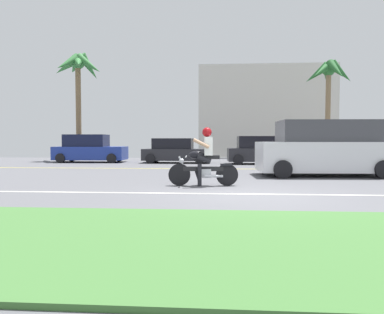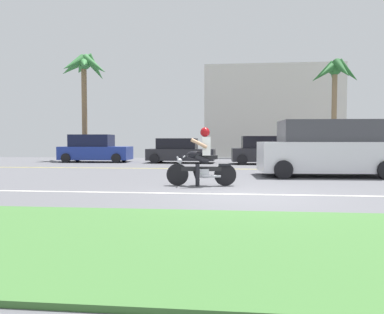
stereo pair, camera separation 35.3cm
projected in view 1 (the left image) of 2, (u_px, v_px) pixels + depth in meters
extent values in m
cube|color=#545459|center=(242.00, 182.00, 11.56)|extent=(56.00, 30.00, 0.04)
cube|color=#3D6B33|center=(280.00, 242.00, 4.49)|extent=(56.00, 3.80, 0.06)
cube|color=silver|center=(250.00, 194.00, 8.72)|extent=(50.40, 0.12, 0.01)
cube|color=yellow|center=(234.00, 169.00, 16.45)|extent=(50.40, 0.12, 0.01)
cylinder|color=black|center=(179.00, 175.00, 10.37)|extent=(0.64, 0.13, 0.64)
cylinder|color=black|center=(227.00, 175.00, 10.35)|extent=(0.64, 0.13, 0.64)
cylinder|color=#B7BAC1|center=(183.00, 166.00, 10.36)|extent=(0.29, 0.07, 0.56)
cube|color=black|center=(203.00, 169.00, 10.35)|extent=(1.17, 0.18, 0.13)
cube|color=#B7BAC1|center=(205.00, 173.00, 10.36)|extent=(0.35, 0.23, 0.26)
ellipsoid|color=black|center=(197.00, 155.00, 10.34)|extent=(0.47, 0.26, 0.23)
cube|color=black|center=(211.00, 157.00, 10.34)|extent=(0.53, 0.26, 0.11)
cube|color=black|center=(226.00, 165.00, 10.34)|extent=(0.35, 0.19, 0.06)
cylinder|color=#B7BAC1|center=(186.00, 157.00, 10.34)|extent=(0.08, 0.66, 0.04)
sphere|color=#B7BAC1|center=(182.00, 161.00, 10.35)|extent=(0.15, 0.15, 0.15)
cylinder|color=#B7BAC1|center=(214.00, 176.00, 10.23)|extent=(0.54, 0.11, 0.07)
cube|color=white|center=(208.00, 146.00, 10.32)|extent=(0.25, 0.35, 0.53)
sphere|color=maroon|center=(207.00, 132.00, 10.30)|extent=(0.28, 0.28, 0.28)
cylinder|color=black|center=(204.00, 159.00, 10.45)|extent=(0.44, 0.16, 0.27)
cylinder|color=black|center=(204.00, 159.00, 10.23)|extent=(0.44, 0.16, 0.27)
cylinder|color=black|center=(200.00, 175.00, 10.21)|extent=(0.12, 0.12, 0.65)
cylinder|color=black|center=(198.00, 175.00, 10.49)|extent=(0.22, 0.13, 0.36)
cylinder|color=tan|center=(201.00, 143.00, 10.53)|extent=(0.49, 0.12, 0.30)
cylinder|color=tan|center=(201.00, 143.00, 10.11)|extent=(0.49, 0.12, 0.30)
cube|color=silver|center=(323.00, 156.00, 13.25)|extent=(4.87, 2.19, 1.09)
cube|color=#414147|center=(326.00, 131.00, 13.20)|extent=(3.52, 1.86, 0.79)
cylinder|color=black|center=(358.00, 165.00, 14.22)|extent=(0.65, 0.25, 0.64)
cylinder|color=black|center=(271.00, 165.00, 14.32)|extent=(0.65, 0.25, 0.64)
cylinder|color=black|center=(384.00, 169.00, 12.22)|extent=(0.65, 0.25, 0.64)
cylinder|color=black|center=(283.00, 169.00, 12.32)|extent=(0.65, 0.25, 0.64)
cube|color=navy|center=(91.00, 153.00, 21.64)|extent=(4.26, 1.76, 0.79)
cube|color=black|center=(86.00, 141.00, 21.62)|extent=(2.48, 1.50, 0.73)
cylinder|color=black|center=(60.00, 158.00, 20.89)|extent=(0.56, 0.19, 0.56)
cylinder|color=black|center=(112.00, 158.00, 20.72)|extent=(0.56, 0.19, 0.56)
cylinder|color=black|center=(72.00, 157.00, 22.59)|extent=(0.56, 0.19, 0.56)
cylinder|color=black|center=(119.00, 157.00, 22.41)|extent=(0.56, 0.19, 0.56)
cube|color=#232328|center=(177.00, 155.00, 20.98)|extent=(4.01, 1.80, 0.67)
cube|color=black|center=(173.00, 144.00, 20.98)|extent=(2.34, 1.51, 0.62)
cylinder|color=black|center=(150.00, 159.00, 20.33)|extent=(0.57, 0.20, 0.56)
cylinder|color=black|center=(200.00, 159.00, 20.02)|extent=(0.57, 0.20, 0.56)
cylinder|color=black|center=(156.00, 157.00, 21.97)|extent=(0.57, 0.20, 0.56)
cylinder|color=black|center=(202.00, 158.00, 21.66)|extent=(0.57, 0.20, 0.56)
cube|color=#232328|center=(261.00, 155.00, 20.01)|extent=(3.80, 1.73, 0.73)
cube|color=black|center=(257.00, 142.00, 19.99)|extent=(2.22, 1.45, 0.67)
cylinder|color=black|center=(238.00, 160.00, 19.27)|extent=(0.57, 0.20, 0.56)
cylinder|color=black|center=(289.00, 160.00, 19.17)|extent=(0.57, 0.20, 0.56)
cylinder|color=black|center=(236.00, 158.00, 20.87)|extent=(0.57, 0.20, 0.56)
cylinder|color=black|center=(282.00, 158.00, 20.77)|extent=(0.57, 0.20, 0.56)
cube|color=white|center=(353.00, 154.00, 20.22)|extent=(4.20, 2.11, 0.76)
cube|color=#444346|center=(358.00, 141.00, 20.15)|extent=(2.47, 1.73, 0.70)
cylinder|color=black|center=(374.00, 158.00, 20.92)|extent=(0.57, 0.22, 0.56)
cylinder|color=black|center=(322.00, 158.00, 21.34)|extent=(0.57, 0.22, 0.56)
cylinder|color=black|center=(330.00, 159.00, 19.55)|extent=(0.57, 0.22, 0.56)
cylinder|color=brown|center=(79.00, 112.00, 23.63)|extent=(0.35, 0.35, 6.48)
sphere|color=#337538|center=(78.00, 62.00, 23.48)|extent=(0.91, 0.91, 0.91)
cone|color=#337538|center=(89.00, 65.00, 23.28)|extent=(2.02, 1.01, 1.57)
cone|color=#337538|center=(89.00, 67.00, 24.10)|extent=(1.60, 1.76, 1.85)
cone|color=#337538|center=(75.00, 68.00, 24.21)|extent=(1.66, 1.99, 1.00)
cone|color=#337538|center=(67.00, 66.00, 23.71)|extent=(2.05, 1.03, 1.47)
cone|color=#337538|center=(68.00, 63.00, 22.77)|extent=(1.47, 2.04, 1.50)
cone|color=#337538|center=(78.00, 63.00, 22.70)|extent=(1.39, 2.08, 1.18)
cylinder|color=#846B4C|center=(328.00, 116.00, 22.64)|extent=(0.32, 0.32, 5.82)
sphere|color=#28662D|center=(329.00, 69.00, 22.51)|extent=(0.83, 0.83, 0.83)
cone|color=#28662D|center=(341.00, 72.00, 22.40)|extent=(1.65, 0.72, 1.61)
cone|color=#28662D|center=(327.00, 75.00, 23.25)|extent=(0.89, 1.83, 0.89)
cone|color=#28662D|center=(317.00, 74.00, 22.99)|extent=(1.77, 1.49, 1.42)
cone|color=#28662D|center=(322.00, 71.00, 22.07)|extent=(1.73, 1.61, 1.31)
cone|color=#28662D|center=(336.00, 70.00, 21.79)|extent=(1.11, 1.79, 1.52)
cube|color=beige|center=(264.00, 113.00, 29.12)|extent=(10.61, 4.00, 7.17)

